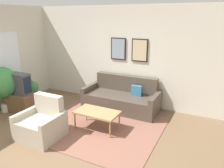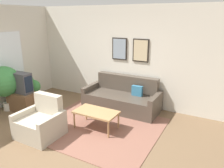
{
  "view_description": "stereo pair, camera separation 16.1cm",
  "coord_description": "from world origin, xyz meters",
  "views": [
    {
      "loc": [
        2.65,
        -2.78,
        2.41
      ],
      "look_at": [
        0.4,
        1.69,
        0.85
      ],
      "focal_mm": 35.0,
      "sensor_mm": 36.0,
      "label": 1
    },
    {
      "loc": [
        2.79,
        -2.7,
        2.41
      ],
      "look_at": [
        0.4,
        1.69,
        0.85
      ],
      "focal_mm": 35.0,
      "sensor_mm": 36.0,
      "label": 2
    }
  ],
  "objects": [
    {
      "name": "potted_plant_small",
      "position": [
        -2.11,
        1.19,
        0.61
      ],
      "size": [
        0.58,
        0.58,
        0.92
      ],
      "color": "beige",
      "rests_on": "ground_plane"
    },
    {
      "name": "potted_plant_tall",
      "position": [
        -2.23,
        0.71,
        0.78
      ],
      "size": [
        0.8,
        0.8,
        1.19
      ],
      "color": "beige",
      "rests_on": "ground_plane"
    },
    {
      "name": "armchair",
      "position": [
        -0.46,
        0.18,
        0.28
      ],
      "size": [
        0.84,
        0.76,
        0.84
      ],
      "rotation": [
        0.0,
        0.0,
        0.06
      ],
      "color": "#B2A893",
      "rests_on": "ground_plane"
    },
    {
      "name": "coffee_table",
      "position": [
        0.39,
        0.98,
        0.38
      ],
      "size": [
        0.95,
        0.54,
        0.41
      ],
      "color": "#A87F51",
      "rests_on": "ground_plane"
    },
    {
      "name": "tv_stand",
      "position": [
        -1.84,
        0.89,
        0.25
      ],
      "size": [
        0.74,
        0.46,
        0.5
      ],
      "color": "brown",
      "rests_on": "ground_plane"
    },
    {
      "name": "area_rug",
      "position": [
        0.4,
        1.05,
        0.01
      ],
      "size": [
        2.69,
        2.33,
        0.01
      ],
      "color": "brown",
      "rests_on": "ground_plane"
    },
    {
      "name": "tv",
      "position": [
        -1.83,
        0.89,
        0.77
      ],
      "size": [
        0.57,
        0.28,
        0.53
      ],
      "color": "#424247",
      "rests_on": "tv_stand"
    },
    {
      "name": "potted_plant_by_window",
      "position": [
        -2.07,
        1.48,
        0.39
      ],
      "size": [
        0.39,
        0.39,
        0.66
      ],
      "color": "#935638",
      "rests_on": "ground_plane"
    },
    {
      "name": "ground_plane",
      "position": [
        0.0,
        0.0,
        0.0
      ],
      "size": [
        16.0,
        16.0,
        0.0
      ],
      "primitive_type": "plane",
      "color": "brown"
    },
    {
      "name": "couch",
      "position": [
        0.42,
        2.25,
        0.29
      ],
      "size": [
        2.0,
        0.9,
        0.86
      ],
      "color": "#4C4238",
      "rests_on": "ground_plane"
    },
    {
      "name": "wall_back",
      "position": [
        0.01,
        2.72,
        1.35
      ],
      "size": [
        8.0,
        0.09,
        2.7
      ],
      "color": "beige",
      "rests_on": "ground_plane"
    }
  ]
}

